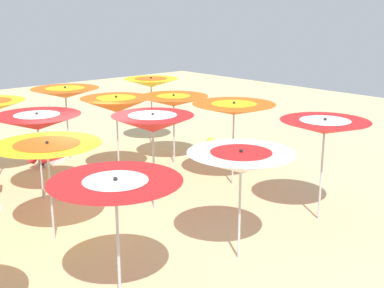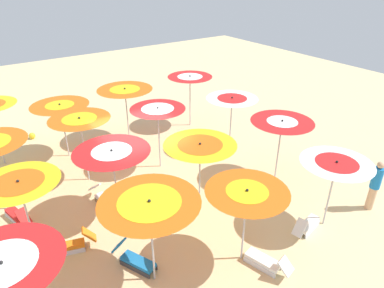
{
  "view_description": "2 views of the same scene",
  "coord_description": "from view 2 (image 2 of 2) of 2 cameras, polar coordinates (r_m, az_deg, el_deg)",
  "views": [
    {
      "loc": [
        -6.13,
        -10.55,
        4.79
      ],
      "look_at": [
        1.8,
        -1.65,
        1.6
      ],
      "focal_mm": 47.17,
      "sensor_mm": 36.0,
      "label": 1
    },
    {
      "loc": [
        -9.03,
        4.25,
        6.91
      ],
      "look_at": [
        -0.34,
        -1.77,
        1.34
      ],
      "focal_mm": 32.25,
      "sensor_mm": 36.0,
      "label": 2
    }
  ],
  "objects": [
    {
      "name": "beach_umbrella_13",
      "position": [
        13.84,
        6.61,
        6.79
      ],
      "size": [
        2.06,
        2.06,
        2.25
      ],
      "color": "#B2B2B7",
      "rests_on": "ground"
    },
    {
      "name": "beach_umbrella_12",
      "position": [
        15.83,
        -0.34,
        10.57
      ],
      "size": [
        2.02,
        2.02,
        2.44
      ],
      "color": "#B2B2B7",
      "rests_on": "ground"
    },
    {
      "name": "lounger_4",
      "position": [
        11.79,
        -26.97,
        -10.44
      ],
      "size": [
        1.27,
        0.61,
        0.6
      ],
      "rotation": [
        0.0,
        0.0,
        6.54
      ],
      "color": "silver",
      "rests_on": "ground"
    },
    {
      "name": "beach_umbrella_4",
      "position": [
        14.0,
        -20.94,
        5.44
      ],
      "size": [
        2.17,
        2.17,
        2.24
      ],
      "color": "#B2B2B7",
      "rests_on": "ground"
    },
    {
      "name": "beach_umbrella_6",
      "position": [
        10.01,
        -13.04,
        -2.1
      ],
      "size": [
        2.2,
        2.2,
        2.3
      ],
      "color": "#B2B2B7",
      "rests_on": "ground"
    },
    {
      "name": "beach_ball",
      "position": [
        16.8,
        -24.94,
        1.24
      ],
      "size": [
        0.27,
        0.27,
        0.27
      ],
      "primitive_type": "sphere",
      "color": "yellow",
      "rests_on": "ground"
    },
    {
      "name": "lounger_0",
      "position": [
        10.18,
        -19.59,
        -15.45
      ],
      "size": [
        0.68,
        1.33,
        0.63
      ],
      "rotation": [
        0.0,
        0.0,
        7.55
      ],
      "color": "silver",
      "rests_on": "ground"
    },
    {
      "name": "beach_umbrella_7",
      "position": [
        7.68,
        -7.0,
        -10.46
      ],
      "size": [
        2.27,
        2.27,
        2.41
      ],
      "color": "#B2B2B7",
      "rests_on": "ground"
    },
    {
      "name": "beachgoer_0",
      "position": [
        12.01,
        28.0,
        -5.97
      ],
      "size": [
        0.3,
        0.3,
        1.7
      ],
      "rotation": [
        0.0,
        0.0,
        3.73
      ],
      "color": "#D8A87F",
      "rests_on": "ground"
    },
    {
      "name": "beach_umbrella_3",
      "position": [
        7.45,
        -28.65,
        -17.95
      ],
      "size": [
        2.23,
        2.23,
        2.23
      ],
      "color": "#B2B2B7",
      "rests_on": "ground"
    },
    {
      "name": "lounger_5",
      "position": [
        9.38,
        -9.41,
        -18.33
      ],
      "size": [
        1.27,
        0.82,
        0.66
      ],
      "rotation": [
        0.0,
        0.0,
        3.57
      ],
      "color": "#333338",
      "rests_on": "ground"
    },
    {
      "name": "beach_umbrella_5",
      "position": [
        12.01,
        -18.0,
        3.14
      ],
      "size": [
        2.03,
        2.03,
        2.44
      ],
      "color": "#B2B2B7",
      "rests_on": "ground"
    },
    {
      "name": "beach_umbrella_10",
      "position": [
        10.34,
        1.34,
        -0.83
      ],
      "size": [
        2.22,
        2.22,
        2.18
      ],
      "color": "#B2B2B7",
      "rests_on": "ground"
    },
    {
      "name": "beach_umbrella_2",
      "position": [
        9.31,
        -26.63,
        -6.45
      ],
      "size": [
        1.96,
        1.96,
        2.35
      ],
      "color": "#B2B2B7",
      "rests_on": "ground"
    },
    {
      "name": "lounger_2",
      "position": [
        10.74,
        18.48,
        -12.61
      ],
      "size": [
        0.56,
        1.28,
        0.65
      ],
      "rotation": [
        0.0,
        0.0,
        4.93
      ],
      "color": "silver",
      "rests_on": "ground"
    },
    {
      "name": "lounger_3",
      "position": [
        11.59,
        -14.42,
        -8.62
      ],
      "size": [
        1.23,
        0.53,
        0.56
      ],
      "rotation": [
        0.0,
        0.0,
        3.34
      ],
      "color": "olive",
      "rests_on": "ground"
    },
    {
      "name": "ground",
      "position": [
        12.16,
        -7.86,
        -7.29
      ],
      "size": [
        40.75,
        40.75,
        0.04
      ],
      "primitive_type": "cube",
      "color": "beige"
    },
    {
      "name": "beach_umbrella_8",
      "position": [
        14.67,
        -11.0,
        8.34
      ],
      "size": [
        2.29,
        2.29,
        2.37
      ],
      "color": "#B2B2B7",
      "rests_on": "ground"
    },
    {
      "name": "beach_umbrella_9",
      "position": [
        12.32,
        -5.66,
        5.01
      ],
      "size": [
        1.98,
        1.98,
        2.43
      ],
      "color": "#B2B2B7",
      "rests_on": "ground"
    },
    {
      "name": "beach_umbrella_15",
      "position": [
        10.21,
        22.67,
        -3.64
      ],
      "size": [
        1.97,
        1.97,
        2.18
      ],
      "color": "#B2B2B7",
      "rests_on": "ground"
    },
    {
      "name": "beach_umbrella_11",
      "position": [
        8.4,
        9.01,
        -8.78
      ],
      "size": [
        2.02,
        2.02,
        2.21
      ],
      "color": "#B2B2B7",
      "rests_on": "ground"
    },
    {
      "name": "lounger_1",
      "position": [
        9.43,
        12.19,
        -18.44
      ],
      "size": [
        1.28,
        0.67,
        0.55
      ],
      "rotation": [
        0.0,
        0.0,
        6.54
      ],
      "color": "silver",
      "rests_on": "ground"
    },
    {
      "name": "beach_umbrella_14",
      "position": [
        11.99,
        14.6,
        2.84
      ],
      "size": [
        2.12,
        2.12,
        2.28
      ],
      "color": "#B2B2B7",
      "rests_on": "ground"
    }
  ]
}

